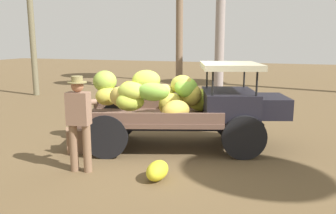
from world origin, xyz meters
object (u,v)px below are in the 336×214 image
Objects in this scene: farmer at (79,118)px; wooden_crate at (77,140)px; truck at (184,104)px; loose_banana_bunch at (157,171)px.

wooden_crate is at bearing 28.45° from farmer.
loose_banana_bunch is (0.08, -1.93, -0.83)m from truck.
wooden_crate is 2.37m from loose_banana_bunch.
farmer is 1.70m from loose_banana_bunch.
truck is at bearing 25.90° from wooden_crate.
truck is 2.46m from wooden_crate.
truck reaches higher than wooden_crate.
farmer is 3.51× the size of wooden_crate.
farmer is 1.43m from wooden_crate.
truck is at bearing -42.57° from farmer.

